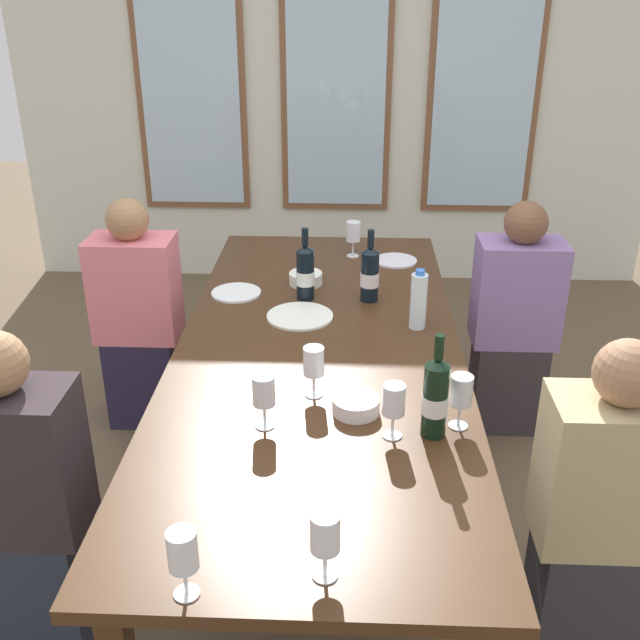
# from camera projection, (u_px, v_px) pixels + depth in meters

# --- Properties ---
(ground_plane) EXTENTS (12.00, 12.00, 0.00)m
(ground_plane) POSITION_uv_depth(u_px,v_px,m) (319.00, 508.00, 3.04)
(ground_plane) COLOR brown
(back_wall_with_windows) EXTENTS (4.25, 0.10, 2.90)m
(back_wall_with_windows) POSITION_uv_depth(u_px,v_px,m) (336.00, 65.00, 4.77)
(back_wall_with_windows) COLOR silver
(back_wall_with_windows) RESTS_ON ground
(dining_table) EXTENTS (1.05, 2.53, 0.74)m
(dining_table) POSITION_uv_depth(u_px,v_px,m) (318.00, 363.00, 2.75)
(dining_table) COLOR #412815
(dining_table) RESTS_ON ground
(white_plate_0) EXTENTS (0.21, 0.21, 0.01)m
(white_plate_0) POSITION_uv_depth(u_px,v_px,m) (236.00, 293.00, 3.19)
(white_plate_0) COLOR white
(white_plate_0) RESTS_ON dining_table
(white_plate_1) EXTENTS (0.27, 0.27, 0.01)m
(white_plate_1) POSITION_uv_depth(u_px,v_px,m) (300.00, 316.00, 2.97)
(white_plate_1) COLOR white
(white_plate_1) RESTS_ON dining_table
(white_plate_2) EXTENTS (0.20, 0.20, 0.01)m
(white_plate_2) POSITION_uv_depth(u_px,v_px,m) (396.00, 261.00, 3.54)
(white_plate_2) COLOR white
(white_plate_2) RESTS_ON dining_table
(wine_bottle_0) EXTENTS (0.08, 0.08, 0.31)m
(wine_bottle_0) POSITION_uv_depth(u_px,v_px,m) (305.00, 272.00, 3.09)
(wine_bottle_0) COLOR black
(wine_bottle_0) RESTS_ON dining_table
(wine_bottle_1) EXTENTS (0.08, 0.08, 0.31)m
(wine_bottle_1) POSITION_uv_depth(u_px,v_px,m) (370.00, 274.00, 3.08)
(wine_bottle_1) COLOR black
(wine_bottle_1) RESTS_ON dining_table
(wine_bottle_2) EXTENTS (0.08, 0.08, 0.33)m
(wine_bottle_2) POSITION_uv_depth(u_px,v_px,m) (435.00, 397.00, 2.17)
(wine_bottle_2) COLOR black
(wine_bottle_2) RESTS_ON dining_table
(tasting_bowl_0) EXTENTS (0.15, 0.15, 0.05)m
(tasting_bowl_0) POSITION_uv_depth(u_px,v_px,m) (306.00, 278.00, 3.28)
(tasting_bowl_0) COLOR white
(tasting_bowl_0) RESTS_ON dining_table
(tasting_bowl_1) EXTENTS (0.15, 0.15, 0.05)m
(tasting_bowl_1) POSITION_uv_depth(u_px,v_px,m) (356.00, 405.00, 2.32)
(tasting_bowl_1) COLOR white
(tasting_bowl_1) RESTS_ON dining_table
(water_bottle) EXTENTS (0.06, 0.06, 0.24)m
(water_bottle) POSITION_uv_depth(u_px,v_px,m) (418.00, 301.00, 2.84)
(water_bottle) COLOR white
(water_bottle) RESTS_ON dining_table
(wine_glass_0) EXTENTS (0.07, 0.07, 0.17)m
(wine_glass_0) POSITION_uv_depth(u_px,v_px,m) (325.00, 534.00, 1.65)
(wine_glass_0) COLOR white
(wine_glass_0) RESTS_ON dining_table
(wine_glass_1) EXTENTS (0.07, 0.07, 0.17)m
(wine_glass_1) POSITION_uv_depth(u_px,v_px,m) (353.00, 233.00, 3.56)
(wine_glass_1) COLOR white
(wine_glass_1) RESTS_ON dining_table
(wine_glass_2) EXTENTS (0.07, 0.07, 0.17)m
(wine_glass_2) POSITION_uv_depth(u_px,v_px,m) (394.00, 402.00, 2.16)
(wine_glass_2) COLOR white
(wine_glass_2) RESTS_ON dining_table
(wine_glass_3) EXTENTS (0.07, 0.07, 0.17)m
(wine_glass_3) POSITION_uv_depth(u_px,v_px,m) (183.00, 553.00, 1.60)
(wine_glass_3) COLOR white
(wine_glass_3) RESTS_ON dining_table
(wine_glass_4) EXTENTS (0.07, 0.07, 0.17)m
(wine_glass_4) POSITION_uv_depth(u_px,v_px,m) (264.00, 392.00, 2.21)
(wine_glass_4) COLOR white
(wine_glass_4) RESTS_ON dining_table
(wine_glass_5) EXTENTS (0.07, 0.07, 0.17)m
(wine_glass_5) POSITION_uv_depth(u_px,v_px,m) (314.00, 364.00, 2.38)
(wine_glass_5) COLOR white
(wine_glass_5) RESTS_ON dining_table
(wine_glass_6) EXTENTS (0.07, 0.07, 0.17)m
(wine_glass_6) POSITION_uv_depth(u_px,v_px,m) (461.00, 392.00, 2.21)
(wine_glass_6) COLOR white
(wine_glass_6) RESTS_ON dining_table
(seated_person_0) EXTENTS (0.38, 0.24, 1.11)m
(seated_person_0) POSITION_uv_depth(u_px,v_px,m) (24.00, 506.00, 2.25)
(seated_person_0) COLOR #272D3B
(seated_person_0) RESTS_ON ground
(seated_person_1) EXTENTS (0.38, 0.24, 1.11)m
(seated_person_1) POSITION_uv_depth(u_px,v_px,m) (599.00, 517.00, 2.20)
(seated_person_1) COLOR #2F2E33
(seated_person_1) RESTS_ON ground
(seated_person_2) EXTENTS (0.38, 0.24, 1.11)m
(seated_person_2) POSITION_uv_depth(u_px,v_px,m) (139.00, 321.00, 3.44)
(seated_person_2) COLOR #27213A
(seated_person_2) RESTS_ON ground
(seated_person_3) EXTENTS (0.38, 0.24, 1.11)m
(seated_person_3) POSITION_uv_depth(u_px,v_px,m) (513.00, 325.00, 3.40)
(seated_person_3) COLOR #352E31
(seated_person_3) RESTS_ON ground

